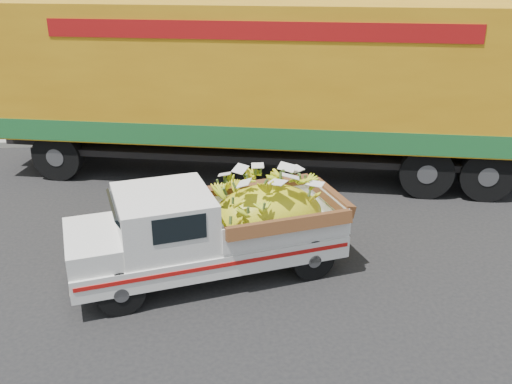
{
  "coord_description": "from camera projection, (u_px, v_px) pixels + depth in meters",
  "views": [
    {
      "loc": [
        0.58,
        -7.17,
        4.67
      ],
      "look_at": [
        1.24,
        1.6,
        1.02
      ],
      "focal_mm": 40.0,
      "sensor_mm": 36.0,
      "label": 1
    }
  ],
  "objects": [
    {
      "name": "ground",
      "position": [
        180.0,
        300.0,
        8.36
      ],
      "size": [
        100.0,
        100.0,
        0.0
      ],
      "primitive_type": "plane",
      "color": "black",
      "rests_on": "ground"
    },
    {
      "name": "sidewalk",
      "position": [
        195.0,
        119.0,
        17.34
      ],
      "size": [
        60.0,
        4.0,
        0.14
      ],
      "primitive_type": "cube",
      "color": "gray",
      "rests_on": "ground"
    },
    {
      "name": "curb",
      "position": [
        193.0,
        140.0,
        15.4
      ],
      "size": [
        60.0,
        0.25,
        0.15
      ],
      "primitive_type": "cube",
      "color": "gray",
      "rests_on": "ground"
    },
    {
      "name": "pickup_truck",
      "position": [
        227.0,
        226.0,
        8.85
      ],
      "size": [
        4.41,
        2.52,
        1.46
      ],
      "rotation": [
        0.0,
        0.0,
        0.26
      ],
      "color": "black",
      "rests_on": "ground"
    },
    {
      "name": "semi_trailer",
      "position": [
        265.0,
        82.0,
        12.47
      ],
      "size": [
        12.09,
        4.88,
        3.8
      ],
      "rotation": [
        0.0,
        0.0,
        -0.21
      ],
      "color": "black",
      "rests_on": "ground"
    }
  ]
}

